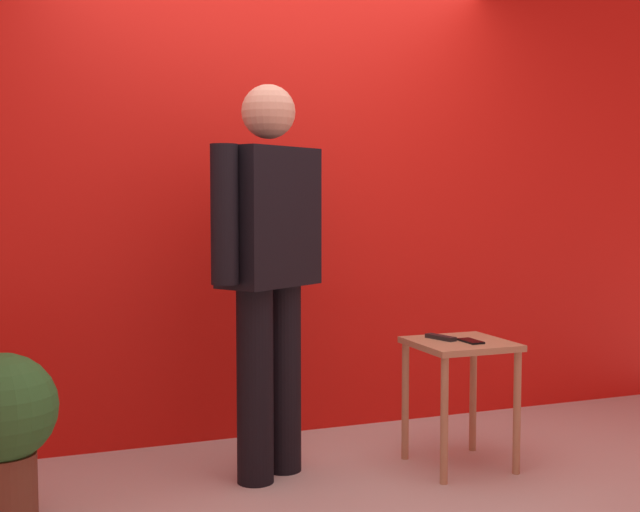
{
  "coord_description": "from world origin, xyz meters",
  "views": [
    {
      "loc": [
        -1.39,
        -3.09,
        1.3
      ],
      "look_at": [
        0.01,
        0.55,
        1.03
      ],
      "focal_mm": 46.45,
      "sensor_mm": 36.0,
      "label": 1
    }
  ],
  "objects": [
    {
      "name": "ground_plane",
      "position": [
        0.0,
        0.0,
        0.0
      ],
      "size": [
        12.0,
        12.0,
        0.0
      ],
      "primitive_type": "plane",
      "color": "#B7B2A8"
    },
    {
      "name": "back_wall_red",
      "position": [
        0.0,
        1.26,
        1.52
      ],
      "size": [
        5.7,
        0.12,
        3.03
      ],
      "primitive_type": "cube",
      "color": "red",
      "rests_on": "ground_plane"
    },
    {
      "name": "standing_person",
      "position": [
        -0.25,
        0.54,
        1.02
      ],
      "size": [
        0.67,
        0.48,
        1.82
      ],
      "color": "black",
      "rests_on": "ground_plane"
    },
    {
      "name": "side_table",
      "position": [
        0.65,
        0.35,
        0.5
      ],
      "size": [
        0.45,
        0.45,
        0.62
      ],
      "color": "tan",
      "rests_on": "ground_plane"
    },
    {
      "name": "cell_phone",
      "position": [
        0.68,
        0.3,
        0.62
      ],
      "size": [
        0.07,
        0.15,
        0.01
      ],
      "primitive_type": "cube",
      "rotation": [
        0.0,
        0.0,
        0.02
      ],
      "color": "black",
      "rests_on": "side_table"
    },
    {
      "name": "tv_remote",
      "position": [
        0.58,
        0.42,
        0.63
      ],
      "size": [
        0.09,
        0.18,
        0.02
      ],
      "primitive_type": "cube",
      "rotation": [
        0.0,
        0.0,
        0.3
      ],
      "color": "black",
      "rests_on": "side_table"
    },
    {
      "name": "potted_plant",
      "position": [
        -1.41,
        0.39,
        0.41
      ],
      "size": [
        0.44,
        0.44,
        0.69
      ],
      "color": "brown",
      "rests_on": "ground_plane"
    }
  ]
}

